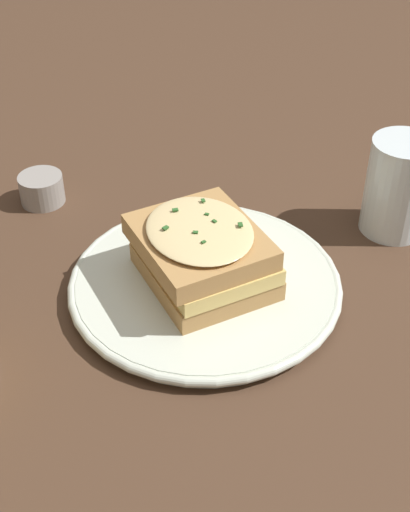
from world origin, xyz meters
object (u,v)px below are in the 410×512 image
Objects in this scene: dinner_plate at (205,284)px; water_glass at (399,187)px; sandwich at (203,254)px; condiment_pot at (42,189)px.

water_glass is at bearing 57.38° from dinner_plate.
dinner_plate is 0.24m from water_glass.
sandwich is 3.24× the size of condiment_pot.
sandwich is 1.54× the size of water_glass.
water_glass reaches higher than dinner_plate.
water_glass is 2.11× the size of condiment_pot.
condiment_pot is (-0.24, 0.05, -0.03)m from sandwich.
dinner_plate is 2.50× the size of water_glass.
condiment_pot reaches higher than dinner_plate.
water_glass is at bearing 57.33° from sandwich.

